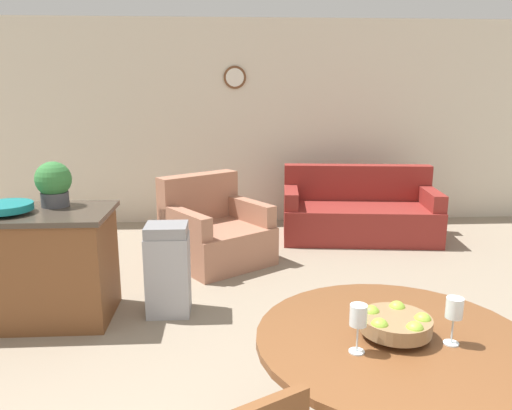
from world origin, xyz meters
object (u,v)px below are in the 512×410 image
at_px(kitchen_island, 31,266).
at_px(trash_bin, 168,270).
at_px(wine_glass_right, 454,310).
at_px(couch, 359,214).
at_px(armchair, 214,234).
at_px(dining_table, 392,374).
at_px(fruit_bowl, 396,323).
at_px(wine_glass_left, 358,317).
at_px(potted_plant, 54,183).
at_px(teal_bowl, 5,207).

bearing_deg(kitchen_island, trash_bin, 2.23).
bearing_deg(wine_glass_right, trash_bin, 124.80).
distance_m(couch, armchair, 1.92).
xyz_separation_m(dining_table, fruit_bowl, (0.00, -0.00, 0.24)).
height_order(wine_glass_left, kitchen_island, wine_glass_left).
bearing_deg(potted_plant, wine_glass_left, -49.26).
distance_m(dining_table, fruit_bowl, 0.24).
bearing_deg(teal_bowl, wine_glass_left, -41.99).
bearing_deg(potted_plant, teal_bowl, -142.31).
relative_size(kitchen_island, teal_bowl, 3.21).
height_order(wine_glass_left, potted_plant, potted_plant).
distance_m(fruit_bowl, wine_glass_left, 0.24).
distance_m(fruit_bowl, kitchen_island, 2.98).
bearing_deg(dining_table, fruit_bowl, -58.18).
height_order(dining_table, wine_glass_left, wine_glass_left).
relative_size(wine_glass_left, wine_glass_right, 1.00).
height_order(kitchen_island, armchair, armchair).
height_order(trash_bin, couch, couch).
bearing_deg(couch, potted_plant, -141.35).
bearing_deg(wine_glass_left, couch, 74.81).
relative_size(trash_bin, armchair, 0.59).
relative_size(kitchen_island, couch, 0.67).
xyz_separation_m(kitchen_island, teal_bowl, (-0.12, -0.06, 0.49)).
bearing_deg(wine_glass_left, kitchen_island, 135.50).
distance_m(wine_glass_left, potted_plant, 2.89).
distance_m(teal_bowl, potted_plant, 0.40).
bearing_deg(armchair, trash_bin, -140.07).
relative_size(wine_glass_right, armchair, 0.16).
height_order(fruit_bowl, kitchen_island, fruit_bowl).
height_order(wine_glass_left, couch, wine_glass_left).
distance_m(wine_glass_right, trash_bin, 2.53).
bearing_deg(couch, fruit_bowl, -96.70).
height_order(dining_table, potted_plant, potted_plant).
relative_size(teal_bowl, potted_plant, 1.11).
bearing_deg(fruit_bowl, trash_bin, 121.42).
xyz_separation_m(kitchen_island, potted_plant, (0.18, 0.16, 0.63)).
bearing_deg(wine_glass_right, armchair, 107.91).
bearing_deg(teal_bowl, fruit_bowl, -37.90).
bearing_deg(wine_glass_right, wine_glass_left, -174.03).
distance_m(wine_glass_right, kitchen_island, 3.20).
height_order(kitchen_island, potted_plant, potted_plant).
bearing_deg(couch, dining_table, -96.71).
height_order(wine_glass_right, potted_plant, potted_plant).
distance_m(dining_table, wine_glass_right, 0.40).
relative_size(dining_table, couch, 0.62).
xyz_separation_m(couch, armchair, (-1.76, -0.76, 0.01)).
xyz_separation_m(teal_bowl, couch, (3.29, 2.13, -0.64)).
distance_m(kitchen_island, armchair, 1.92).
bearing_deg(fruit_bowl, wine_glass_right, -18.27).
bearing_deg(trash_bin, wine_glass_left, -64.21).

